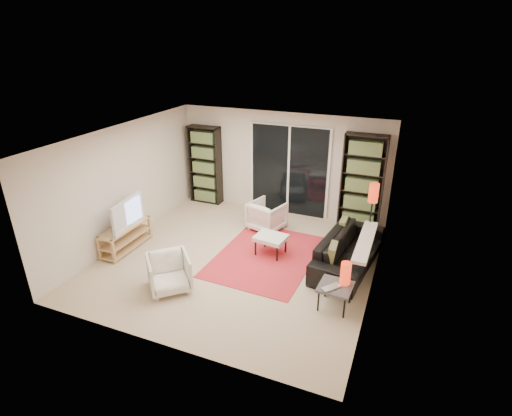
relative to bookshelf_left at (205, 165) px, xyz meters
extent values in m
plane|color=tan|center=(1.95, -2.33, -0.98)|extent=(5.00, 5.00, 0.00)
cube|color=beige|center=(1.95, 0.17, 0.22)|extent=(5.00, 0.02, 2.40)
cube|color=beige|center=(1.95, -4.83, 0.22)|extent=(5.00, 0.02, 2.40)
cube|color=beige|center=(-0.55, -2.33, 0.22)|extent=(0.02, 5.00, 2.40)
cube|color=beige|center=(4.45, -2.33, 0.22)|extent=(0.02, 5.00, 2.40)
cube|color=white|center=(1.95, -2.33, 1.42)|extent=(5.00, 5.00, 0.02)
cube|color=white|center=(2.15, 0.14, 0.07)|extent=(1.92, 0.06, 2.16)
cube|color=black|center=(2.15, 0.10, 0.07)|extent=(1.80, 0.02, 2.10)
cube|color=white|center=(2.15, 0.09, 0.07)|extent=(0.05, 0.02, 2.10)
cube|color=black|center=(0.00, 0.01, 0.00)|extent=(0.80, 0.30, 1.95)
cube|color=#A26212|center=(0.00, -0.01, 0.00)|extent=(0.70, 0.22, 1.85)
cube|color=black|center=(3.85, 0.01, 0.07)|extent=(0.90, 0.30, 2.10)
cube|color=#A26212|center=(3.85, -0.01, 0.07)|extent=(0.80, 0.22, 2.00)
cube|color=#DFB76B|center=(-0.31, -2.79, -0.50)|extent=(0.39, 1.21, 0.04)
cube|color=#DFB76B|center=(-0.31, -2.79, -0.73)|extent=(0.39, 1.21, 0.03)
cube|color=#DFB76B|center=(-0.31, -2.79, -0.92)|extent=(0.39, 1.21, 0.04)
cube|color=#DFB76B|center=(-0.48, -3.36, -0.73)|extent=(0.05, 0.05, 0.50)
cube|color=#DFB76B|center=(-0.48, -2.23, -0.73)|extent=(0.05, 0.05, 0.50)
cube|color=#DFB76B|center=(-0.15, -3.36, -0.73)|extent=(0.05, 0.05, 0.50)
cube|color=#DFB76B|center=(-0.15, -2.23, -0.73)|extent=(0.05, 0.05, 0.50)
imported|color=black|center=(-0.29, -2.79, -0.18)|extent=(0.26, 1.05, 0.60)
cube|color=red|center=(2.41, -2.03, -0.97)|extent=(1.89, 2.50, 0.01)
imported|color=black|center=(3.95, -1.74, -0.66)|extent=(1.10, 2.22, 0.62)
imported|color=silver|center=(2.00, -0.90, -0.65)|extent=(0.85, 0.87, 0.64)
imported|color=silver|center=(1.28, -3.65, -0.66)|extent=(0.96, 0.96, 0.63)
cube|color=silver|center=(2.46, -1.91, -0.62)|extent=(0.64, 0.55, 0.08)
cylinder|color=black|center=(2.21, -2.07, -0.82)|extent=(0.04, 0.04, 0.32)
cylinder|color=black|center=(2.25, -1.69, -0.82)|extent=(0.04, 0.04, 0.32)
cylinder|color=black|center=(2.67, -2.13, -0.82)|extent=(0.04, 0.04, 0.32)
cylinder|color=black|center=(2.72, -1.75, -0.82)|extent=(0.04, 0.04, 0.32)
cube|color=#45464A|center=(3.97, -3.08, -0.60)|extent=(0.54, 0.54, 0.04)
cylinder|color=black|center=(3.76, -3.28, -0.79)|extent=(0.03, 0.03, 0.38)
cylinder|color=black|center=(3.78, -2.87, -0.79)|extent=(0.03, 0.03, 0.38)
cylinder|color=black|center=(4.16, -3.30, -0.79)|extent=(0.03, 0.03, 0.38)
cylinder|color=black|center=(4.19, -2.89, -0.79)|extent=(0.03, 0.03, 0.38)
imported|color=silver|center=(3.96, -3.20, -0.56)|extent=(0.36, 0.38, 0.03)
cylinder|color=red|center=(4.09, -2.97, -0.39)|extent=(0.16, 0.16, 0.37)
cylinder|color=black|center=(4.19, -0.94, -0.96)|extent=(0.21, 0.21, 0.03)
cylinder|color=black|center=(4.19, -0.94, -0.45)|extent=(0.03, 0.03, 1.04)
cylinder|color=red|center=(4.19, -0.94, 0.23)|extent=(0.19, 0.19, 0.38)
camera|label=1|loc=(4.78, -8.37, 3.05)|focal=28.00mm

